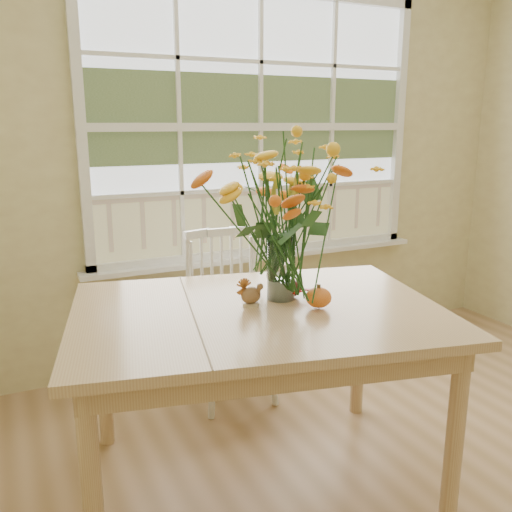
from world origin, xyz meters
name	(u,v)px	position (x,y,z in m)	size (l,w,h in m)	color
wall_back	(258,158)	(0.00, 2.25, 1.35)	(4.00, 0.02, 2.70)	#C8B980
window	(261,130)	(0.00, 2.21, 1.53)	(2.42, 0.12, 1.74)	silver
dining_table	(258,328)	(-0.65, 0.90, 0.73)	(1.73, 1.39, 0.82)	tan
windsor_chair	(228,306)	(-0.45, 1.72, 0.54)	(0.47, 0.45, 0.96)	white
flower_vase	(282,205)	(-0.51, 0.97, 1.24)	(0.59, 0.59, 0.70)	white
pumpkin	(319,298)	(-0.42, 0.79, 0.86)	(0.11, 0.11, 0.09)	#D45519
turkey_figurine	(251,295)	(-0.66, 0.94, 0.86)	(0.09, 0.07, 0.11)	#CCB78C
dark_gourd	(292,289)	(-0.45, 0.97, 0.86)	(0.13, 0.10, 0.07)	#38160F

